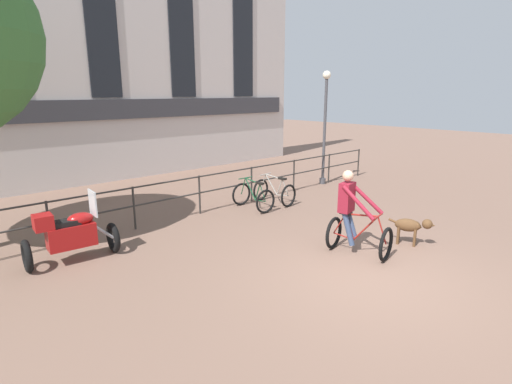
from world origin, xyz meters
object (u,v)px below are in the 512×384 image
Objects in this scene: parked_bicycle_near_lamp at (253,197)px; parked_bicycle_mid_left at (274,192)px; parked_motorcycle at (70,234)px; street_lamp at (325,122)px; cyclist_with_bike at (354,217)px; dog at (412,226)px.

parked_bicycle_mid_left is at bearing -177.73° from parked_bicycle_near_lamp.
parked_motorcycle is 1.52× the size of parked_bicycle_near_lamp.
parked_bicycle_near_lamp is at bearing -81.83° from parked_motorcycle.
parked_motorcycle reaches higher than parked_bicycle_near_lamp.
parked_motorcycle is at bearing 5.66° from parked_bicycle_near_lamp.
parked_motorcycle is at bearing -173.65° from street_lamp.
cyclist_with_bike is 3.77m from parked_bicycle_near_lamp.
dog is 6.93m from parked_motorcycle.
street_lamp reaches higher than parked_bicycle_near_lamp.
dog is 6.26m from street_lamp.
cyclist_with_bike reaches higher than parked_bicycle_near_lamp.
street_lamp is (3.16, 0.70, 1.85)m from parked_bicycle_mid_left.
parked_bicycle_mid_left is at bearing -167.44° from street_lamp.
dog is 0.23× the size of street_lamp.
street_lamp reaches higher than cyclist_with_bike.
cyclist_with_bike is 1.45× the size of parked_bicycle_mid_left.
parked_motorcycle is at bearing -2.61° from parked_bicycle_mid_left.
parked_bicycle_near_lamp reaches higher than dog.
street_lamp is at bearing -172.95° from parked_bicycle_mid_left.
dog is at bearing -35.98° from cyclist_with_bike.
street_lamp is at bearing 32.43° from cyclist_with_bike.
parked_bicycle_near_lamp is (4.98, 0.30, -0.20)m from parked_motorcycle.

